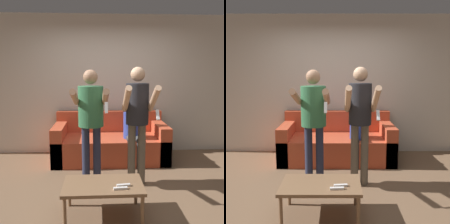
# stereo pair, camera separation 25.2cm
# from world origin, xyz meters

# --- Properties ---
(ground_plane) EXTENTS (14.00, 14.00, 0.00)m
(ground_plane) POSITION_xyz_m (0.00, 0.00, 0.00)
(ground_plane) COLOR brown
(wall_back) EXTENTS (6.40, 0.06, 2.70)m
(wall_back) POSITION_xyz_m (0.00, 1.84, 1.35)
(wall_back) COLOR beige
(wall_back) RESTS_ON ground_plane
(couch) EXTENTS (2.03, 0.96, 0.85)m
(couch) POSITION_xyz_m (0.03, 1.33, 0.29)
(couch) COLOR #C64C2D
(couch) RESTS_ON ground_plane
(person_standing_left) EXTENTS (0.47, 0.77, 1.65)m
(person_standing_left) POSITION_xyz_m (-0.30, 0.21, 1.05)
(person_standing_left) COLOR #282D47
(person_standing_left) RESTS_ON ground_plane
(person_standing_right) EXTENTS (0.44, 0.69, 1.69)m
(person_standing_right) POSITION_xyz_m (0.35, 0.21, 1.05)
(person_standing_right) COLOR #6B6051
(person_standing_right) RESTS_ON ground_plane
(person_seated) EXTENTS (0.33, 0.54, 1.17)m
(person_seated) POSITION_xyz_m (0.42, 1.09, 0.65)
(person_seated) COLOR #383838
(person_seated) RESTS_ON ground_plane
(coffee_table) EXTENTS (0.90, 0.55, 0.38)m
(coffee_table) POSITION_xyz_m (-0.15, -0.59, 0.34)
(coffee_table) COLOR #846042
(coffee_table) RESTS_ON ground_plane
(remote_near) EXTENTS (0.15, 0.05, 0.02)m
(remote_near) POSITION_xyz_m (0.03, -0.74, 0.39)
(remote_near) COLOR white
(remote_near) RESTS_ON coffee_table
(remote_far) EXTENTS (0.15, 0.05, 0.02)m
(remote_far) POSITION_xyz_m (0.07, -0.67, 0.39)
(remote_far) COLOR white
(remote_far) RESTS_ON coffee_table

